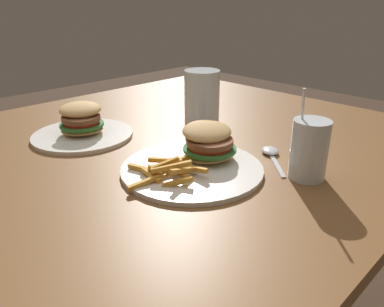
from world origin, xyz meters
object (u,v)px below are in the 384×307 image
at_px(beer_glass, 202,104).
at_px(juice_glass, 309,152).
at_px(meal_plate_near, 198,157).
at_px(spoon, 271,152).
at_px(meal_plate_far, 82,127).

distance_m(beer_glass, juice_glass, 0.35).
relative_size(meal_plate_near, juice_glass, 1.68).
distance_m(beer_glass, spoon, 0.24).
bearing_deg(juice_glass, meal_plate_far, 110.28).
distance_m(beer_glass, meal_plate_far, 0.33).
height_order(beer_glass, spoon, beer_glass).
height_order(beer_glass, juice_glass, juice_glass).
xyz_separation_m(beer_glass, spoon, (-0.00, -0.23, -0.07)).
relative_size(juice_glass, meal_plate_far, 0.71).
bearing_deg(meal_plate_near, beer_glass, 42.03).
distance_m(meal_plate_near, juice_glass, 0.23).
relative_size(meal_plate_near, beer_glass, 1.86).
height_order(meal_plate_near, spoon, meal_plate_near).
bearing_deg(juice_glass, meal_plate_near, 122.44).
relative_size(spoon, meal_plate_far, 0.50).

